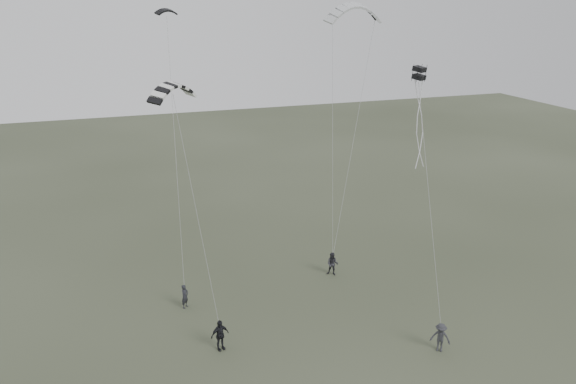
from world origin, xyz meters
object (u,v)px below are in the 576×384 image
object	(u,v)px
flyer_left	(185,296)
kite_box	(419,73)
kite_striped	(172,85)
flyer_right	(333,264)
flyer_far	(440,337)
flyer_center	(220,335)
kite_pale_large	(355,5)
kite_dark_small	(166,10)

from	to	relation	value
flyer_left	kite_box	xyz separation A→B (m)	(13.43, -3.71, 13.78)
kite_striped	flyer_right	bearing A→B (deg)	-23.90
flyer_far	kite_striped	size ratio (longest dim) A/B	0.55
flyer_center	kite_striped	distance (m)	13.79
flyer_left	kite_pale_large	world-z (taller)	kite_pale_large
flyer_far	flyer_left	bearing A→B (deg)	-176.75
flyer_far	flyer_center	bearing A→B (deg)	-160.10
kite_pale_large	kite_box	world-z (taller)	kite_pale_large
flyer_right	kite_box	xyz separation A→B (m)	(2.87, -4.80, 13.73)
flyer_far	kite_striped	world-z (taller)	kite_striped
kite_striped	flyer_far	bearing A→B (deg)	-69.79
kite_box	flyer_far	bearing A→B (deg)	-129.85
kite_pale_large	flyer_far	bearing A→B (deg)	-101.21
flyer_far	kite_dark_small	size ratio (longest dim) A/B	1.18
kite_box	flyer_center	bearing A→B (deg)	155.15
flyer_left	kite_box	world-z (taller)	kite_box
kite_dark_small	kite_striped	distance (m)	8.53
flyer_center	kite_box	xyz separation A→B (m)	(12.30, 1.43, 13.65)
flyer_left	flyer_center	bearing A→B (deg)	-124.50
flyer_right	kite_pale_large	distance (m)	18.63
kite_box	kite_dark_small	bearing A→B (deg)	113.17
flyer_left	flyer_right	world-z (taller)	flyer_right
flyer_center	flyer_far	size ratio (longest dim) A/B	1.08
flyer_left	flyer_right	distance (m)	10.62
flyer_right	kite_striped	size ratio (longest dim) A/B	0.55
kite_pale_large	flyer_center	bearing A→B (deg)	-142.51
kite_box	kite_pale_large	bearing A→B (deg)	53.69
kite_pale_large	kite_striped	size ratio (longest dim) A/B	1.44
flyer_far	kite_dark_small	world-z (taller)	kite_dark_small
flyer_far	kite_box	bearing A→B (deg)	121.00
flyer_left	kite_pale_large	distance (m)	23.55
flyer_far	kite_striped	distance (m)	19.84
flyer_center	kite_pale_large	bearing A→B (deg)	26.96
kite_box	kite_striped	bearing A→B (deg)	143.03
flyer_right	kite_striped	bearing A→B (deg)	-128.58
kite_box	flyer_right	bearing A→B (deg)	89.35
kite_pale_large	kite_box	size ratio (longest dim) A/B	6.29
kite_pale_large	kite_striped	xyz separation A→B (m)	(-14.55, -9.44, -3.73)
flyer_center	kite_pale_large	size ratio (longest dim) A/B	0.41
kite_dark_small	kite_pale_large	distance (m)	13.74
flyer_right	flyer_center	bearing A→B (deg)	-113.08
flyer_far	kite_pale_large	bearing A→B (deg)	123.33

